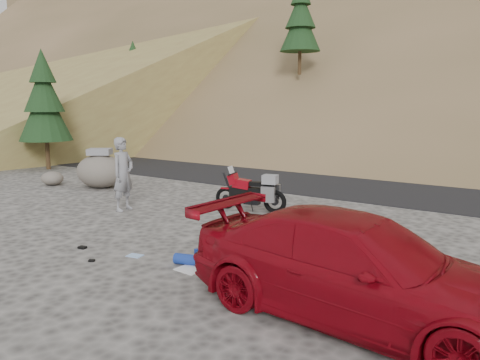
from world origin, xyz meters
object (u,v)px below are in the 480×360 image
Objects in this scene: red_car at (355,318)px; boulder at (101,171)px; motorcycle at (253,192)px; man at (125,210)px.

red_car is 2.20× the size of boulder.
motorcycle is 1.01× the size of man.
motorcycle is 6.34m from red_car.
red_car is at bearing -57.90° from motorcycle.
man is at bearing 74.50° from red_car.
boulder is at bearing 71.12° from red_car.
motorcycle is 0.42× the size of red_car.
man is at bearing -29.73° from boulder.
boulder is at bearing 53.09° from man.
man is 0.91× the size of boulder.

